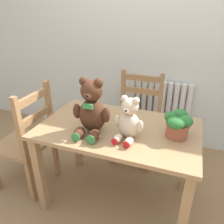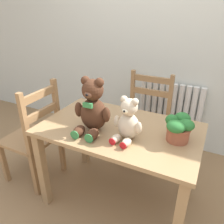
{
  "view_description": "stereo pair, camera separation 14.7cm",
  "coord_description": "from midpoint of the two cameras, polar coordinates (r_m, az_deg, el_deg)",
  "views": [
    {
      "loc": [
        0.44,
        -0.99,
        1.53
      ],
      "look_at": [
        -0.01,
        0.26,
        0.89
      ],
      "focal_mm": 35.0,
      "sensor_mm": 36.0,
      "label": 1
    },
    {
      "loc": [
        0.58,
        -0.93,
        1.53
      ],
      "look_at": [
        -0.01,
        0.26,
        0.89
      ],
      "focal_mm": 35.0,
      "sensor_mm": 36.0,
      "label": 2
    }
  ],
  "objects": [
    {
      "name": "wooden_chair_side",
      "position": [
        2.09,
        -17.8,
        -6.21
      ],
      "size": [
        0.43,
        0.41,
        0.98
      ],
      "rotation": [
        0.0,
        0.0,
        1.57
      ],
      "color": "#997047",
      "rests_on": "ground_plane"
    },
    {
      "name": "dining_table",
      "position": [
        1.69,
        4.5,
        -7.56
      ],
      "size": [
        1.17,
        0.71,
        0.72
      ],
      "color": "#9E7A51",
      "rests_on": "ground_plane"
    },
    {
      "name": "radiator",
      "position": [
        2.66,
        16.02,
        -1.57
      ],
      "size": [
        0.72,
        0.1,
        0.77
      ],
      "color": "silver",
      "rests_on": "ground_plane"
    },
    {
      "name": "teddy_bear_right",
      "position": [
        1.44,
        7.09,
        -2.59
      ],
      "size": [
        0.21,
        0.22,
        0.3
      ],
      "rotation": [
        0.0,
        0.0,
        3.02
      ],
      "color": "beige",
      "rests_on": "dining_table"
    },
    {
      "name": "wooden_chair_behind",
      "position": [
        2.33,
        10.44,
        -1.86
      ],
      "size": [
        0.45,
        0.41,
        0.93
      ],
      "rotation": [
        0.0,
        0.0,
        3.14
      ],
      "color": "#997047",
      "rests_on": "ground_plane"
    },
    {
      "name": "potted_plant",
      "position": [
        1.51,
        19.78,
        -3.92
      ],
      "size": [
        0.19,
        0.21,
        0.18
      ],
      "color": "#9E5138",
      "rests_on": "dining_table"
    },
    {
      "name": "wall_back",
      "position": [
        2.49,
        15.49,
        19.67
      ],
      "size": [
        8.0,
        0.04,
        2.6
      ],
      "primitive_type": "cube",
      "color": "silver",
      "rests_on": "ground_plane"
    },
    {
      "name": "teddy_bear_left",
      "position": [
        1.52,
        -2.37,
        0.84
      ],
      "size": [
        0.28,
        0.28,
        0.39
      ],
      "rotation": [
        0.0,
        0.0,
        3.2
      ],
      "color": "#472819",
      "rests_on": "dining_table"
    }
  ]
}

